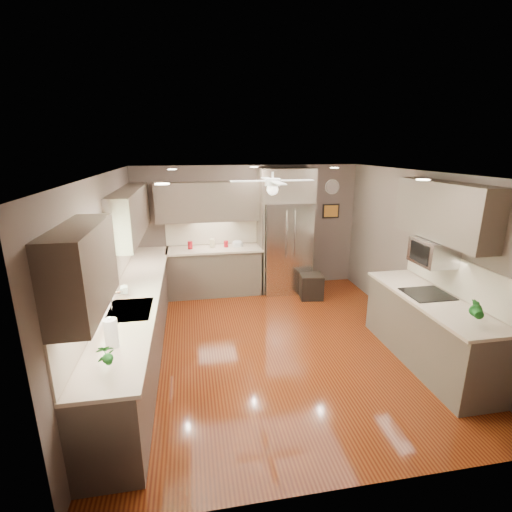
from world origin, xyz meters
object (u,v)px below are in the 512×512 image
object	(u,v)px
potted_plant_right	(477,310)
microwave	(433,252)
soap_bottle	(124,289)
refrigerator	(286,233)
canister_a	(190,245)
bowl	(238,246)
potted_plant_left	(104,354)
stool	(311,286)
paper_towel	(111,334)
canister_d	(226,244)
canister_c	(212,243)

from	to	relation	value
potted_plant_right	microwave	distance (m)	1.08
soap_bottle	refrigerator	size ratio (longest dim) A/B	0.08
canister_a	bowl	bearing A→B (deg)	-1.40
potted_plant_left	stool	size ratio (longest dim) A/B	0.61
potted_plant_right	paper_towel	world-z (taller)	potted_plant_right
microwave	potted_plant_right	bearing A→B (deg)	-95.95
bowl	stool	size ratio (longest dim) A/B	0.44
refrigerator	microwave	size ratio (longest dim) A/B	4.45
microwave	paper_towel	world-z (taller)	microwave
bowl	refrigerator	bearing A→B (deg)	-1.29
canister_d	microwave	size ratio (longest dim) A/B	0.24
potted_plant_left	paper_towel	distance (m)	0.40
canister_c	refrigerator	xyz separation A→B (m)	(1.46, -0.08, 0.16)
canister_c	soap_bottle	world-z (taller)	soap_bottle
soap_bottle	potted_plant_right	size ratio (longest dim) A/B	0.62
soap_bottle	microwave	bearing A→B (deg)	-7.19
potted_plant_right	paper_towel	distance (m)	3.89
canister_d	soap_bottle	bearing A→B (deg)	-124.68
stool	soap_bottle	bearing A→B (deg)	-152.15
potted_plant_left	potted_plant_right	size ratio (longest dim) A/B	0.94
paper_towel	refrigerator	bearing A→B (deg)	52.96
canister_d	microwave	distance (m)	3.78
paper_towel	microwave	bearing A→B (deg)	11.73
soap_bottle	paper_towel	size ratio (longest dim) A/B	0.59
canister_d	refrigerator	bearing A→B (deg)	-3.42
refrigerator	bowl	bearing A→B (deg)	178.71
potted_plant_right	microwave	size ratio (longest dim) A/B	0.57
canister_a	bowl	world-z (taller)	canister_a
soap_bottle	potted_plant_right	bearing A→B (deg)	-20.92
refrigerator	stool	size ratio (longest dim) A/B	5.01
stool	canister_c	bearing A→B (deg)	161.64
canister_d	canister_c	bearing A→B (deg)	177.47
soap_bottle	bowl	world-z (taller)	soap_bottle
canister_a	paper_towel	bearing A→B (deg)	-102.37
canister_c	canister_d	xyz separation A→B (m)	(0.27, -0.01, -0.03)
soap_bottle	potted_plant_left	bearing A→B (deg)	-86.71
paper_towel	bowl	bearing A→B (deg)	64.43
canister_d	potted_plant_right	xyz separation A→B (m)	(2.41, -3.78, 0.10)
canister_a	potted_plant_left	bearing A→B (deg)	-100.97
potted_plant_left	potted_plant_right	world-z (taller)	potted_plant_right
potted_plant_right	potted_plant_left	bearing A→B (deg)	-176.73
refrigerator	canister_a	bearing A→B (deg)	178.66
canister_a	soap_bottle	world-z (taller)	soap_bottle
potted_plant_left	microwave	bearing A→B (deg)	17.13
canister_d	potted_plant_right	distance (m)	4.49
canister_c	canister_a	bearing A→B (deg)	-174.83
canister_a	soap_bottle	xyz separation A→B (m)	(-0.87, -2.24, 0.02)
potted_plant_left	refrigerator	world-z (taller)	refrigerator
microwave	paper_towel	bearing A→B (deg)	-168.27
canister_c	bowl	size ratio (longest dim) A/B	0.77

